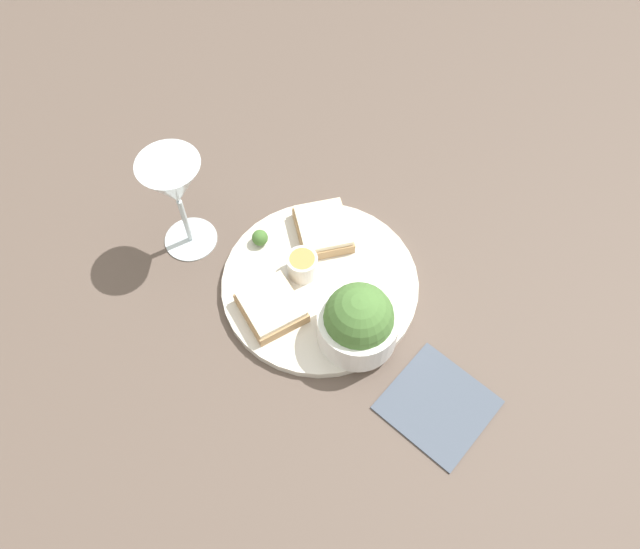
# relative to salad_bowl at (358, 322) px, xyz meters

# --- Properties ---
(ground_plane) EXTENTS (4.00, 4.00, 0.00)m
(ground_plane) POSITION_rel_salad_bowl_xyz_m (0.10, -0.02, -0.06)
(ground_plane) COLOR brown
(dinner_plate) EXTENTS (0.28, 0.28, 0.01)m
(dinner_plate) POSITION_rel_salad_bowl_xyz_m (0.10, -0.02, -0.05)
(dinner_plate) COLOR silver
(dinner_plate) RESTS_ON ground_plane
(salad_bowl) EXTENTS (0.11, 0.11, 0.10)m
(salad_bowl) POSITION_rel_salad_bowl_xyz_m (0.00, 0.00, 0.00)
(salad_bowl) COLOR white
(salad_bowl) RESTS_ON dinner_plate
(sauce_ramekin) EXTENTS (0.04, 0.04, 0.04)m
(sauce_ramekin) POSITION_rel_salad_bowl_xyz_m (0.12, -0.02, -0.02)
(sauce_ramekin) COLOR white
(sauce_ramekin) RESTS_ON dinner_plate
(cheese_toast_near) EXTENTS (0.11, 0.11, 0.03)m
(cheese_toast_near) POSITION_rel_salad_bowl_xyz_m (0.15, -0.08, -0.03)
(cheese_toast_near) COLOR tan
(cheese_toast_near) RESTS_ON dinner_plate
(cheese_toast_far) EXTENTS (0.10, 0.09, 0.03)m
(cheese_toast_far) POSITION_rel_salad_bowl_xyz_m (0.11, 0.06, -0.03)
(cheese_toast_far) COLOR tan
(cheese_toast_far) RESTS_ON dinner_plate
(wine_glass) EXTENTS (0.09, 0.09, 0.17)m
(wine_glass) POSITION_rel_salad_bowl_xyz_m (0.29, 0.06, 0.07)
(wine_glass) COLOR silver
(wine_glass) RESTS_ON ground_plane
(garnish) EXTENTS (0.02, 0.02, 0.02)m
(garnish) POSITION_rel_salad_bowl_xyz_m (0.20, -0.01, -0.03)
(garnish) COLOR #477533
(garnish) RESTS_ON dinner_plate
(napkin) EXTENTS (0.14, 0.13, 0.01)m
(napkin) POSITION_rel_salad_bowl_xyz_m (-0.14, -0.01, -0.05)
(napkin) COLOR #4C5666
(napkin) RESTS_ON ground_plane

